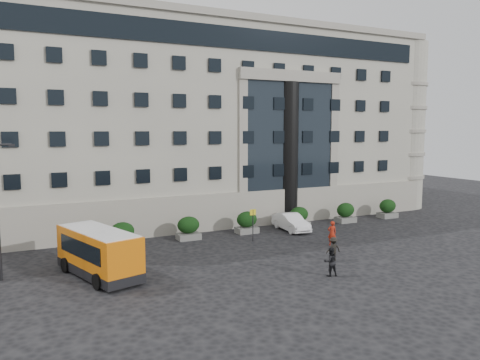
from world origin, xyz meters
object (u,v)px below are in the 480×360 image
object	(u,v)px
hedge_d	(299,217)
bus_stop_sign	(253,219)
pedestrian_a	(332,233)
hedge_c	(247,222)
minibus	(99,251)
hedge_a	(122,234)
hedge_e	(346,212)
hedge_f	(388,208)
hedge_b	(188,228)
pedestrian_b	(330,262)
pedestrian_c	(333,249)
red_truck	(3,212)
white_taxi	(291,222)

from	to	relation	value
hedge_d	bus_stop_sign	size ratio (longest dim) A/B	0.73
pedestrian_a	hedge_c	bearing A→B (deg)	-44.08
minibus	pedestrian_a	xyz separation A→B (m)	(17.04, -0.03, -0.63)
hedge_a	hedge_e	world-z (taller)	same
hedge_f	bus_stop_sign	distance (m)	16.76
hedge_c	hedge_b	bearing A→B (deg)	180.00
hedge_b	pedestrian_b	distance (m)	13.25
hedge_f	pedestrian_c	bearing A→B (deg)	-145.08
pedestrian_a	red_truck	bearing A→B (deg)	-22.14
pedestrian_a	pedestrian_b	size ratio (longest dim) A/B	1.06
minibus	pedestrian_a	world-z (taller)	minibus
hedge_d	minibus	world-z (taller)	minibus
bus_stop_sign	hedge_d	bearing A→B (deg)	24.66
bus_stop_sign	pedestrian_a	world-z (taller)	bus_stop_sign
hedge_c	red_truck	size ratio (longest dim) A/B	0.31
bus_stop_sign	white_taxi	xyz separation A→B (m)	(4.76, 2.00, -0.99)
hedge_c	pedestrian_c	bearing A→B (deg)	-81.82
hedge_b	hedge_e	size ratio (longest dim) A/B	1.00
hedge_b	hedge_d	world-z (taller)	same
red_truck	pedestrian_a	bearing A→B (deg)	-39.97
hedge_c	hedge_f	size ratio (longest dim) A/B	1.00
hedge_f	pedestrian_c	size ratio (longest dim) A/B	1.16
hedge_b	red_truck	xyz separation A→B (m)	(-13.22, 10.48, 0.65)
hedge_b	white_taxi	bearing A→B (deg)	-5.04
hedge_b	red_truck	bearing A→B (deg)	141.59
hedge_f	red_truck	size ratio (longest dim) A/B	0.31
hedge_a	pedestrian_a	xyz separation A→B (m)	(14.27, -6.52, -0.01)
hedge_f	minibus	size ratio (longest dim) A/B	0.26
bus_stop_sign	pedestrian_c	bearing A→B (deg)	-71.88
hedge_b	bus_stop_sign	size ratio (longest dim) A/B	0.73
hedge_a	hedge_f	distance (m)	26.00
hedge_d	hedge_e	bearing A→B (deg)	0.00
pedestrian_b	hedge_f	bearing A→B (deg)	-131.30
red_truck	pedestrian_a	xyz separation A→B (m)	(22.29, -17.00, -0.66)
white_taxi	pedestrian_c	world-z (taller)	pedestrian_c
hedge_c	red_truck	distance (m)	21.20
minibus	pedestrian_b	distance (m)	13.78
pedestrian_c	hedge_e	bearing A→B (deg)	-126.66
minibus	red_truck	size ratio (longest dim) A/B	1.21
hedge_f	pedestrian_c	xyz separation A→B (m)	(-14.18, -9.90, -0.14)
hedge_b	hedge_e	bearing A→B (deg)	0.00
hedge_a	hedge_d	xyz separation A→B (m)	(15.60, 0.00, 0.00)
hedge_a	pedestrian_a	size ratio (longest dim) A/B	1.00
hedge_e	hedge_b	bearing A→B (deg)	180.00
hedge_b	hedge_a	bearing A→B (deg)	180.00
hedge_a	hedge_c	bearing A→B (deg)	0.00
minibus	pedestrian_a	size ratio (longest dim) A/B	3.85
hedge_a	red_truck	world-z (taller)	red_truck
minibus	pedestrian_a	bearing A→B (deg)	-16.78
hedge_f	white_taxi	xyz separation A→B (m)	(-11.74, -0.80, -0.19)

